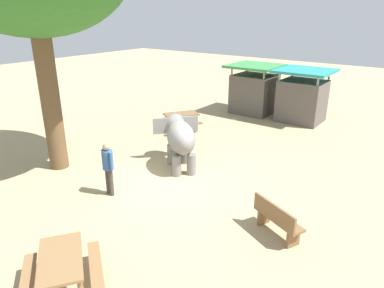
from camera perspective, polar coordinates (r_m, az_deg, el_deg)
ground_plane at (r=11.37m, az=-4.16°, el=-6.13°), size 60.00×60.00×0.00m
elephant at (r=12.09m, az=-2.02°, el=1.12°), size 2.29×2.22×1.68m
person_handler at (r=10.52m, az=-13.39°, el=-3.30°), size 0.50×0.32×1.62m
wooden_bench at (r=8.88m, az=13.49°, el=-11.59°), size 1.44×0.95×0.88m
picnic_table_near at (r=16.00m, az=-1.75°, el=4.27°), size 2.05×2.05×0.78m
picnic_table_far at (r=7.54m, az=-20.33°, el=-17.92°), size 2.08×2.07×0.78m
market_stall_green at (r=19.00m, az=9.92°, el=8.35°), size 2.50×2.50×2.52m
market_stall_teal at (r=18.02m, az=17.33°, el=7.04°), size 2.50×2.50×2.52m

